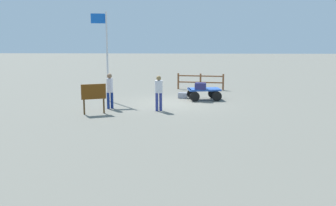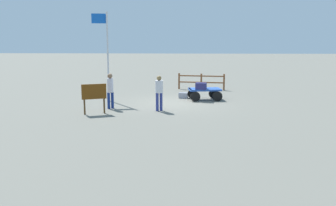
% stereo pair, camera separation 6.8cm
% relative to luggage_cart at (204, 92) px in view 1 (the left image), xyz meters
% --- Properties ---
extents(ground_plane, '(120.00, 120.00, 0.00)m').
position_rel_luggage_cart_xyz_m(ground_plane, '(1.67, 1.07, -0.46)').
color(ground_plane, slate).
extents(luggage_cart, '(1.94, 1.39, 0.65)m').
position_rel_luggage_cart_xyz_m(luggage_cart, '(0.00, 0.00, 0.00)').
color(luggage_cart, '#2752B2').
rests_on(luggage_cart, ground).
extents(suitcase_navy, '(0.65, 0.51, 0.37)m').
position_rel_luggage_cart_xyz_m(suitcase_navy, '(0.21, 0.37, 0.38)').
color(suitcase_navy, navy).
rests_on(suitcase_navy, luggage_cart).
extents(suitcase_dark, '(0.56, 0.35, 0.32)m').
position_rel_luggage_cart_xyz_m(suitcase_dark, '(0.19, 0.10, 0.36)').
color(suitcase_dark, black).
rests_on(suitcase_dark, luggage_cart).
extents(suitcase_tan, '(0.57, 0.42, 0.32)m').
position_rel_luggage_cart_xyz_m(suitcase_tan, '(1.19, -0.58, -0.30)').
color(suitcase_tan, gray).
rests_on(suitcase_tan, ground).
extents(worker_lead, '(0.49, 0.49, 1.71)m').
position_rel_luggage_cart_xyz_m(worker_lead, '(2.35, 3.29, 0.56)').
color(worker_lead, navy).
rests_on(worker_lead, ground).
extents(worker_trailing, '(0.42, 0.42, 1.76)m').
position_rel_luggage_cart_xyz_m(worker_trailing, '(4.82, 2.81, 0.56)').
color(worker_trailing, navy).
rests_on(worker_trailing, ground).
extents(flagpole, '(0.87, 0.22, 4.88)m').
position_rel_luggage_cart_xyz_m(flagpole, '(5.44, 0.58, 2.40)').
color(flagpole, silver).
rests_on(flagpole, ground).
extents(signboard, '(1.08, 0.47, 1.40)m').
position_rel_luggage_cart_xyz_m(signboard, '(5.31, 4.16, 0.48)').
color(signboard, '#4C3319').
rests_on(signboard, ground).
extents(wooden_fence, '(3.14, 0.56, 1.09)m').
position_rel_luggage_cart_xyz_m(wooden_fence, '(-0.02, -4.22, 0.16)').
color(wooden_fence, brown).
rests_on(wooden_fence, ground).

